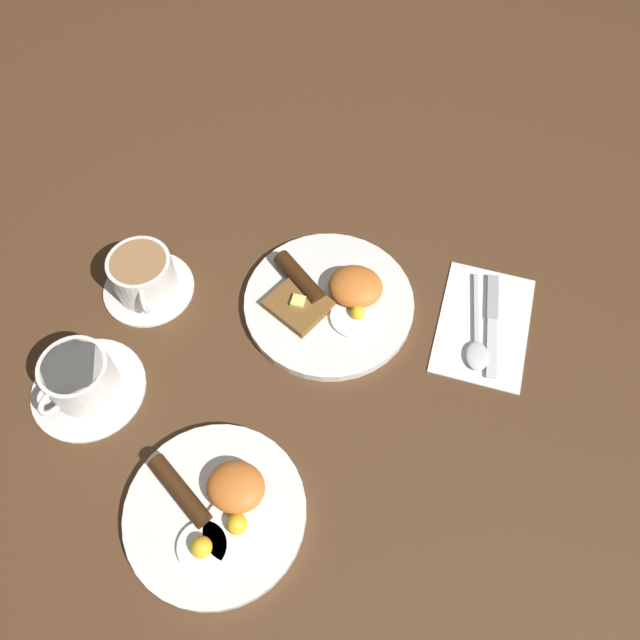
% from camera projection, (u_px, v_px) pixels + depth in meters
% --- Properties ---
extents(ground_plane, '(3.00, 3.00, 0.00)m').
position_uv_depth(ground_plane, '(329.00, 306.00, 0.97)').
color(ground_plane, '#4C301C').
extents(breakfast_plate_near, '(0.26, 0.26, 0.05)m').
position_uv_depth(breakfast_plate_near, '(331.00, 300.00, 0.96)').
color(breakfast_plate_near, silver).
rests_on(breakfast_plate_near, ground_plane).
extents(breakfast_plate_far, '(0.23, 0.23, 0.05)m').
position_uv_depth(breakfast_plate_far, '(217.00, 509.00, 0.80)').
color(breakfast_plate_far, silver).
rests_on(breakfast_plate_far, ground_plane).
extents(teacup_near, '(0.14, 0.14, 0.07)m').
position_uv_depth(teacup_near, '(144.00, 277.00, 0.95)').
color(teacup_near, silver).
rests_on(teacup_near, ground_plane).
extents(teacup_far, '(0.16, 0.16, 0.08)m').
position_uv_depth(teacup_far, '(81.00, 380.00, 0.87)').
color(teacup_far, silver).
rests_on(teacup_far, ground_plane).
extents(napkin, '(0.14, 0.21, 0.01)m').
position_uv_depth(napkin, '(484.00, 324.00, 0.95)').
color(napkin, white).
rests_on(napkin, ground_plane).
extents(knife, '(0.04, 0.18, 0.01)m').
position_uv_depth(knife, '(492.00, 318.00, 0.95)').
color(knife, silver).
rests_on(knife, napkin).
extents(spoon, '(0.05, 0.17, 0.01)m').
position_uv_depth(spoon, '(477.00, 345.00, 0.92)').
color(spoon, silver).
rests_on(spoon, napkin).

